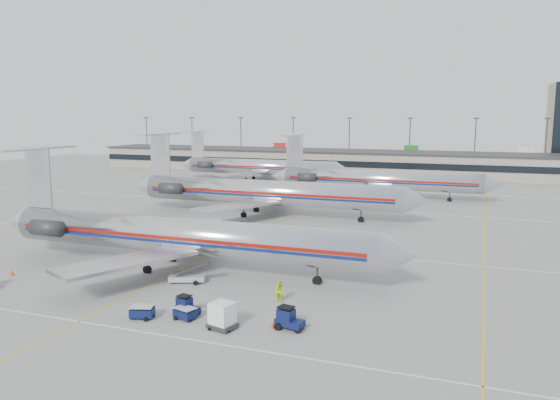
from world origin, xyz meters
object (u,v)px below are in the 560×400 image
at_px(jet_second_row, 262,192).
at_px(belt_loader, 188,277).
at_px(jet_foreground, 176,235).
at_px(uld_container, 222,316).
at_px(tug_center, 186,306).

bearing_deg(jet_second_row, belt_loader, -79.37).
relative_size(jet_foreground, belt_loader, 11.51).
xyz_separation_m(jet_second_row, belt_loader, (6.68, -35.58, -3.25)).
bearing_deg(uld_container, jet_foreground, 146.72).
relative_size(jet_second_row, tug_center, 23.00).
height_order(jet_foreground, tug_center, jet_foreground).
bearing_deg(uld_container, tug_center, 173.32).
xyz_separation_m(jet_foreground, jet_second_row, (-3.21, 31.71, 0.17)).
bearing_deg(belt_loader, jet_second_row, 78.99).
bearing_deg(belt_loader, jet_foreground, 110.24).
height_order(jet_foreground, jet_second_row, jet_second_row).
relative_size(jet_second_row, belt_loader, 12.03).
bearing_deg(jet_foreground, uld_container, -47.99).
height_order(jet_foreground, belt_loader, jet_foreground).
distance_m(jet_second_row, belt_loader, 36.35).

